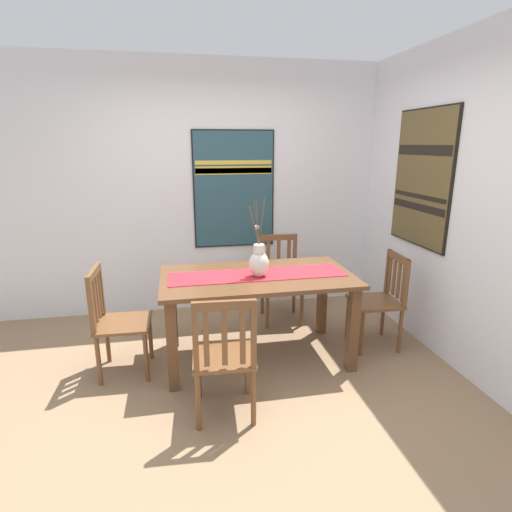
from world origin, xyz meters
name	(u,v)px	position (x,y,z in m)	size (l,w,h in m)	color
ground_plane	(245,395)	(0.00, 0.00, -0.01)	(6.40, 6.40, 0.03)	#8E7051
wall_back	(216,189)	(0.00, 1.86, 1.35)	(6.40, 0.12, 2.70)	silver
wall_side	(485,210)	(1.86, 0.00, 1.35)	(0.12, 6.40, 2.70)	silver
dining_table	(257,289)	(0.20, 0.53, 0.65)	(1.61, 0.89, 0.77)	brown
table_runner	(257,275)	(0.20, 0.53, 0.77)	(1.48, 0.36, 0.01)	#B7232D
centerpiece_vase	(259,262)	(0.21, 0.47, 0.90)	(0.17, 0.19, 0.65)	silver
chair_0	(224,355)	(-0.18, -0.23, 0.47)	(0.45, 0.45, 0.91)	brown
chair_1	(381,298)	(1.37, 0.55, 0.46)	(0.45, 0.45, 0.88)	brown
chair_2	(116,320)	(-0.96, 0.51, 0.47)	(0.43, 0.43, 0.90)	brown
chair_3	(281,277)	(0.62, 1.32, 0.46)	(0.45, 0.45, 0.90)	brown
painting_on_back_wall	(234,189)	(0.19, 1.79, 1.35)	(0.89, 0.05, 1.27)	black
painting_on_side_wall	(422,178)	(1.79, 0.75, 1.53)	(0.05, 0.88, 1.24)	black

